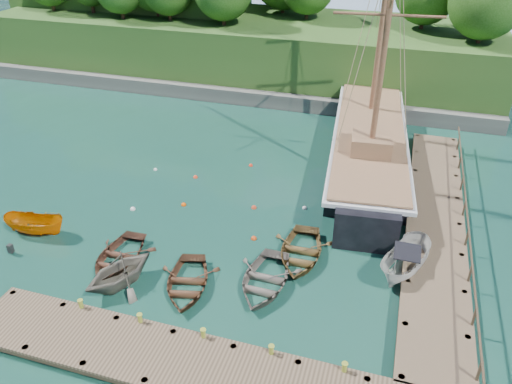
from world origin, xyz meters
TOP-DOWN VIEW (x-y plane):
  - ground at (0.00, 0.00)m, footprint 160.00×160.00m
  - dock_near at (2.00, -6.50)m, footprint 20.00×3.20m
  - dock_east at (11.50, 7.00)m, footprint 3.20×24.00m
  - bollard_0 at (-4.00, -5.10)m, footprint 0.26×0.26m
  - bollard_1 at (-1.00, -5.10)m, footprint 0.26×0.26m
  - bollard_2 at (2.00, -5.10)m, footprint 0.26×0.26m
  - bollard_3 at (5.00, -5.10)m, footprint 0.26×0.26m
  - bollard_4 at (8.00, -5.10)m, footprint 0.26×0.26m
  - rowboat_0 at (-4.52, -1.11)m, footprint 3.25×4.44m
  - rowboat_1 at (-3.51, -2.61)m, footprint 4.51×4.77m
  - rowboat_2 at (-0.23, -1.87)m, footprint 4.04×4.92m
  - rowboat_3 at (3.39, -0.57)m, footprint 3.33×4.64m
  - rowboat_4 at (4.61, 2.12)m, footprint 3.57×4.82m
  - motorboat_orange at (-10.34, -0.18)m, footprint 3.80×1.78m
  - cabin_boat_white at (10.00, 2.36)m, footprint 3.17×4.79m
  - schooner at (6.81, 14.14)m, footprint 6.91×27.58m
  - mooring_buoy_0 at (-6.30, 3.65)m, footprint 0.34×0.34m
  - mooring_buoy_1 at (-3.50, 5.03)m, footprint 0.32×0.32m
  - mooring_buoy_2 at (0.80, 6.00)m, footprint 0.33×0.33m
  - mooring_buoy_3 at (3.82, 6.88)m, footprint 0.29×0.29m
  - mooring_buoy_4 at (-4.17, 8.48)m, footprint 0.32×0.32m
  - mooring_buoy_5 at (-1.05, 11.22)m, footprint 0.29×0.29m
  - mooring_buoy_6 at (-7.30, 8.66)m, footprint 0.27×0.27m
  - mooring_buoy_7 at (1.75, 2.95)m, footprint 0.34×0.34m
  - headland at (-12.88, 31.36)m, footprint 51.00×19.31m

SIDE VIEW (x-z plane):
  - ground at x=0.00m, z-range 0.00..0.00m
  - bollard_0 at x=-4.00m, z-range -0.23..0.23m
  - bollard_1 at x=-1.00m, z-range -0.23..0.23m
  - bollard_2 at x=2.00m, z-range -0.23..0.23m
  - bollard_3 at x=5.00m, z-range -0.23..0.23m
  - bollard_4 at x=8.00m, z-range -0.23..0.23m
  - rowboat_0 at x=-4.52m, z-range -0.45..0.45m
  - rowboat_1 at x=-3.51m, z-range -0.99..0.99m
  - rowboat_2 at x=-0.23m, z-range -0.44..0.44m
  - rowboat_3 at x=3.39m, z-range -0.48..0.48m
  - rowboat_4 at x=4.61m, z-range -0.48..0.48m
  - motorboat_orange at x=-10.34m, z-range -0.71..0.71m
  - cabin_boat_white at x=10.00m, z-range -0.87..0.87m
  - mooring_buoy_0 at x=-6.30m, z-range -0.17..0.17m
  - mooring_buoy_1 at x=-3.50m, z-range -0.16..0.16m
  - mooring_buoy_2 at x=0.80m, z-range -0.17..0.17m
  - mooring_buoy_3 at x=3.82m, z-range -0.14..0.14m
  - mooring_buoy_4 at x=-4.17m, z-range -0.16..0.16m
  - mooring_buoy_5 at x=-1.05m, z-range -0.14..0.14m
  - mooring_buoy_6 at x=-7.30m, z-range -0.14..0.14m
  - mooring_buoy_7 at x=1.75m, z-range -0.17..0.17m
  - dock_near at x=2.00m, z-range -0.12..0.98m
  - dock_east at x=11.50m, z-range -0.12..0.98m
  - schooner at x=6.81m, z-range -8.99..11.23m
  - headland at x=-12.88m, z-range -0.91..11.99m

